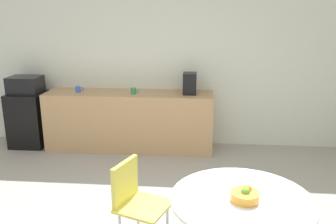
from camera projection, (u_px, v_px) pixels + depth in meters
The scene contains 11 objects.
wall_back at pixel (173, 64), 5.67m from camera, with size 6.00×0.10×2.60m, color silver.
counter_block at pixel (130, 121), 5.63m from camera, with size 2.58×0.60×0.90m, color tan.
mini_fridge at pixel (29, 119), 5.76m from camera, with size 0.54×0.54×0.86m, color black.
microwave at pixel (25, 85), 5.61m from camera, with size 0.48×0.38×0.26m, color black.
round_table at pixel (241, 214), 2.79m from camera, with size 1.10×1.10×0.74m.
chair_yellow at pixel (134, 195), 3.22m from camera, with size 0.54×0.54×0.83m.
fruit_bowl at pixel (245, 195), 2.71m from camera, with size 0.22×0.22×0.11m.
mug_white at pixel (134, 91), 5.40m from camera, with size 0.13×0.08×0.09m.
mug_green at pixel (78, 89), 5.52m from camera, with size 0.13×0.08×0.09m.
mug_red at pixel (188, 91), 5.40m from camera, with size 0.13×0.08×0.09m.
coffee_maker at pixel (190, 83), 5.38m from camera, with size 0.20×0.24×0.32m, color black.
Camera 1 is at (0.41, -2.65, 2.13)m, focal length 38.40 mm.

